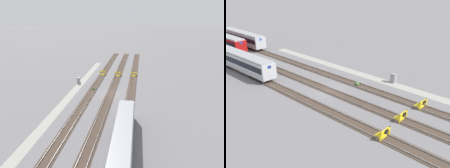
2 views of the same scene
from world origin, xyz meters
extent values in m
plane|color=slate|center=(0.00, 0.00, 0.00)|extent=(400.00, 400.00, 0.00)
cube|color=#9E9E93|center=(0.00, -9.53, 0.00)|extent=(54.00, 2.00, 0.01)
cube|color=#47382D|center=(0.00, -5.01, 0.03)|extent=(90.00, 2.23, 0.06)
cube|color=gray|center=(0.00, -4.30, 0.14)|extent=(90.00, 0.07, 0.15)
cube|color=gray|center=(0.00, -5.73, 0.14)|extent=(90.00, 0.07, 0.15)
cube|color=#47382D|center=(0.00, 0.00, 0.03)|extent=(90.00, 2.24, 0.06)
cube|color=gray|center=(0.00, 0.72, 0.14)|extent=(90.00, 0.07, 0.15)
cube|color=gray|center=(0.00, -0.72, 0.14)|extent=(90.00, 0.07, 0.15)
cube|color=#47382D|center=(0.00, 5.01, 0.03)|extent=(90.00, 2.23, 0.06)
cube|color=gray|center=(0.00, 5.73, 0.14)|extent=(90.00, 0.07, 0.15)
cube|color=gray|center=(0.00, 4.30, 0.14)|extent=(90.00, 0.07, 0.15)
cube|color=#B7BABF|center=(18.64, 5.03, 2.05)|extent=(18.06, 3.22, 2.70)
cube|color=black|center=(18.64, 5.03, 2.37)|extent=(17.34, 3.25, 1.08)
cube|color=#A8AAAF|center=(18.64, 5.03, 1.29)|extent=(17.70, 3.24, 0.54)
cube|color=#999BA0|center=(18.64, 5.03, 3.55)|extent=(17.51, 2.93, 0.30)
cube|color=blue|center=(9.69, 4.82, 3.05)|extent=(0.10, 0.70, 0.56)
cube|color=black|center=(13.07, 4.90, 0.35)|extent=(3.65, 2.32, 0.70)
cube|color=yellow|center=(-13.92, -4.11, 0.57)|extent=(0.19, 0.19, 1.15)
cube|color=yellow|center=(-13.97, -5.91, 0.57)|extent=(0.19, 0.19, 1.15)
cube|color=yellow|center=(-13.94, -5.01, 1.00)|extent=(0.30, 2.01, 0.30)
cube|color=yellow|center=(-13.39, -5.03, 0.09)|extent=(1.13, 1.11, 0.18)
cube|color=black|center=(-14.12, -5.01, 1.00)|extent=(0.14, 0.60, 0.44)
cube|color=yellow|center=(-13.68, 0.90, 0.57)|extent=(0.19, 0.19, 1.15)
cube|color=yellow|center=(-13.62, -0.90, 0.57)|extent=(0.19, 0.19, 1.15)
cube|color=yellow|center=(-13.65, 0.00, 1.00)|extent=(0.30, 2.01, 0.30)
cube|color=yellow|center=(-13.10, 0.02, 0.09)|extent=(1.13, 1.11, 0.18)
cube|color=black|center=(-13.83, -0.01, 1.00)|extent=(0.14, 0.60, 0.44)
cube|color=yellow|center=(-14.21, 5.91, 0.57)|extent=(0.18, 0.18, 1.15)
cube|color=yellow|center=(-14.22, 4.11, 0.57)|extent=(0.18, 0.18, 1.15)
cube|color=yellow|center=(-14.21, 5.01, 1.00)|extent=(0.25, 2.00, 0.30)
cube|color=yellow|center=(-13.66, 5.01, 0.09)|extent=(1.11, 1.09, 0.18)
cube|color=black|center=(-14.39, 5.01, 1.00)|extent=(0.12, 0.60, 0.44)
cube|color=gray|center=(-5.66, -10.32, 0.80)|extent=(0.90, 0.70, 1.60)
cube|color=#333338|center=(-5.66, -10.68, 1.04)|extent=(0.70, 0.04, 0.36)
sphere|color=#4C7F3D|center=(-1.85, -4.92, 0.28)|extent=(0.64, 0.64, 0.64)
sphere|color=#4C7F3D|center=(-1.55, -4.80, 0.18)|extent=(0.44, 0.44, 0.44)
sphere|color=#4C7F3D|center=(-2.07, -5.10, 0.14)|extent=(0.36, 0.36, 0.36)
camera|label=1|loc=(38.65, 6.78, 18.89)|focal=28.00mm
camera|label=2|loc=(-27.90, 27.54, 17.89)|focal=42.00mm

